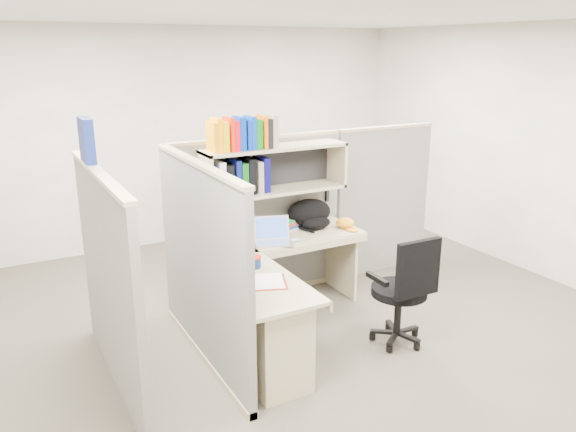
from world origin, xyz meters
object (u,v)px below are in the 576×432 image
laptop (273,231)px  task_chair (401,307)px  snack_canister (255,262)px  desk (276,311)px  backpack (312,214)px

laptop → task_chair: size_ratio=0.33×
task_chair → snack_canister: bearing=154.7°
desk → task_chair: 1.08m
desk → backpack: (0.89, 0.94, 0.43)m
desk → task_chair: task_chair is taller
laptop → task_chair: (0.71, -0.96, -0.50)m
laptop → snack_canister: bearing=-114.2°
backpack → snack_canister: bearing=-142.2°
snack_canister → task_chair: bearing=-25.3°
desk → backpack: 1.36m
snack_canister → task_chair: task_chair is taller
backpack → desk: bearing=-131.9°
laptop → desk: bearing=-98.3°
desk → snack_canister: size_ratio=17.21×
backpack → task_chair: 1.33m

